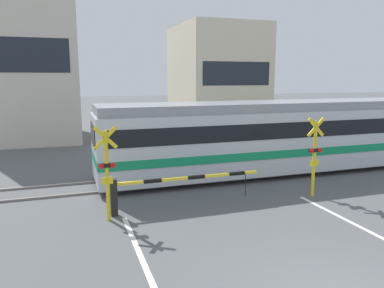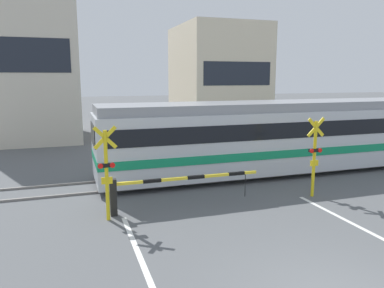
# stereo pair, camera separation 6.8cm
# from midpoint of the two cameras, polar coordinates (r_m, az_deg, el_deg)

# --- Properties ---
(rail_track_near) EXTENTS (50.00, 0.10, 0.08)m
(rail_track_near) POSITION_cam_midpoint_polar(r_m,az_deg,el_deg) (14.80, -0.02, -6.01)
(rail_track_near) COLOR gray
(rail_track_near) RESTS_ON ground_plane
(rail_track_far) EXTENTS (50.00, 0.10, 0.08)m
(rail_track_far) POSITION_cam_midpoint_polar(r_m,az_deg,el_deg) (16.12, -1.66, -4.67)
(rail_track_far) COLOR gray
(rail_track_far) RESTS_ON ground_plane
(commuter_train) EXTENTS (17.11, 2.91, 3.12)m
(commuter_train) POSITION_cam_midpoint_polar(r_m,az_deg,el_deg) (17.21, 14.75, 1.50)
(commuter_train) COLOR silver
(commuter_train) RESTS_ON ground_plane
(crossing_barrier_near) EXTENTS (4.90, 0.20, 1.14)m
(crossing_barrier_near) POSITION_cam_midpoint_polar(r_m,az_deg,el_deg) (11.83, -5.29, -6.41)
(crossing_barrier_near) COLOR black
(crossing_barrier_near) RESTS_ON ground_plane
(crossing_barrier_far) EXTENTS (4.90, 0.20, 1.14)m
(crossing_barrier_far) POSITION_cam_midpoint_polar(r_m,az_deg,el_deg) (18.81, 1.89, -0.16)
(crossing_barrier_far) COLOR black
(crossing_barrier_far) RESTS_ON ground_plane
(crossing_signal_left) EXTENTS (0.68, 0.15, 2.80)m
(crossing_signal_left) POSITION_cam_midpoint_polar(r_m,az_deg,el_deg) (11.09, -13.01, -3.78)
(crossing_signal_left) COLOR yellow
(crossing_signal_left) RESTS_ON ground_plane
(crossing_signal_right) EXTENTS (0.68, 0.15, 2.80)m
(crossing_signal_right) POSITION_cam_midpoint_polar(r_m,az_deg,el_deg) (13.69, 18.03, -1.39)
(crossing_signal_right) COLOR yellow
(crossing_signal_right) RESTS_ON ground_plane
(building_left_of_street) EXTENTS (6.10, 7.34, 9.83)m
(building_left_of_street) POSITION_cam_midpoint_polar(r_m,az_deg,el_deg) (27.47, -23.70, 10.88)
(building_left_of_street) COLOR beige
(building_left_of_street) RESTS_ON ground_plane
(building_right_of_street) EXTENTS (5.94, 7.34, 8.02)m
(building_right_of_street) POSITION_cam_midpoint_polar(r_m,az_deg,el_deg) (29.58, 3.68, 9.82)
(building_right_of_street) COLOR beige
(building_right_of_street) RESTS_ON ground_plane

